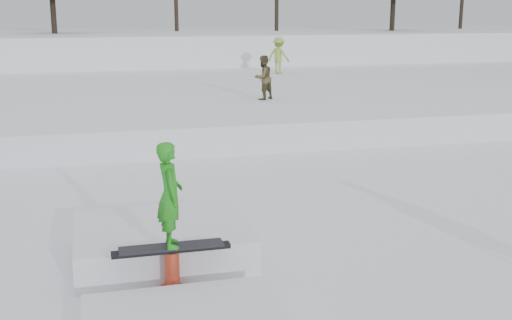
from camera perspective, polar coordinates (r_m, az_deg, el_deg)
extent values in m
plane|color=white|center=(10.04, 0.13, -8.88)|extent=(120.00, 120.00, 0.00)
cube|color=white|center=(39.14, -11.31, 9.35)|extent=(60.00, 14.00, 2.40)
cube|color=white|center=(25.32, -9.20, 5.52)|extent=(50.00, 18.00, 0.80)
cylinder|color=black|center=(37.51, -17.56, 12.19)|extent=(0.30, 0.30, 2.00)
cylinder|color=black|center=(41.29, 12.05, 12.57)|extent=(0.30, 0.30, 2.00)
imported|color=#4B4326|center=(21.45, 0.64, 7.33)|extent=(0.89, 0.83, 1.46)
imported|color=#8DB442|center=(30.04, 2.03, 9.26)|extent=(1.20, 1.18, 1.66)
cube|color=white|center=(10.12, -8.40, -7.20)|extent=(2.60, 2.20, 0.54)
cylinder|color=#C7472B|center=(9.01, -7.40, -11.47)|extent=(0.44, 0.44, 0.06)
cylinder|color=#C7472B|center=(8.90, -7.45, -9.90)|extent=(0.20, 0.20, 0.60)
cube|color=black|center=(8.78, -7.51, -7.92)|extent=(1.60, 0.16, 0.06)
cube|color=black|center=(8.76, -7.52, -7.64)|extent=(1.40, 0.28, 0.03)
imported|color=#20921A|center=(8.53, -7.67, -3.08)|extent=(0.34, 0.52, 1.42)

